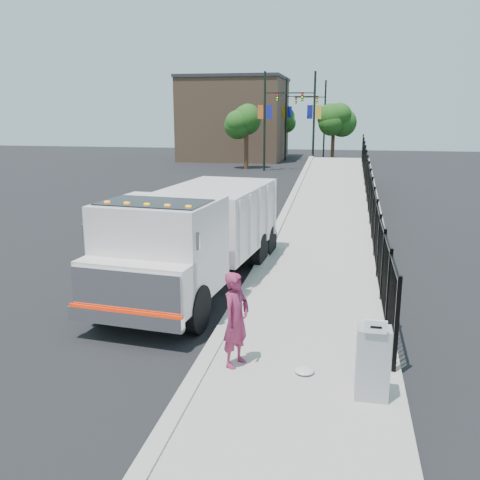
# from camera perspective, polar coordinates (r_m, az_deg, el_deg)

# --- Properties ---
(ground) EXTENTS (120.00, 120.00, 0.00)m
(ground) POSITION_cam_1_polar(r_m,az_deg,el_deg) (12.67, -1.11, -8.78)
(ground) COLOR black
(ground) RESTS_ON ground
(sidewalk) EXTENTS (3.55, 12.00, 0.12)m
(sidewalk) POSITION_cam_1_polar(r_m,az_deg,el_deg) (10.59, 6.99, -13.21)
(sidewalk) COLOR #9E998E
(sidewalk) RESTS_ON ground
(curb) EXTENTS (0.30, 12.00, 0.16)m
(curb) POSITION_cam_1_polar(r_m,az_deg,el_deg) (10.86, -3.42, -12.30)
(curb) COLOR #ADAAA3
(curb) RESTS_ON ground
(ramp) EXTENTS (3.95, 24.06, 3.19)m
(ramp) POSITION_cam_1_polar(r_m,az_deg,el_deg) (27.87, 10.26, 3.36)
(ramp) COLOR #9E998E
(ramp) RESTS_ON ground
(iron_fence) EXTENTS (0.10, 28.00, 1.80)m
(iron_fence) POSITION_cam_1_polar(r_m,az_deg,el_deg) (23.80, 13.57, 3.68)
(iron_fence) COLOR black
(iron_fence) RESTS_ON ground
(truck) EXTENTS (3.48, 8.54, 2.85)m
(truck) POSITION_cam_1_polar(r_m,az_deg,el_deg) (14.66, -4.87, 0.84)
(truck) COLOR black
(truck) RESTS_ON ground
(worker) EXTENTS (0.67, 0.78, 1.82)m
(worker) POSITION_cam_1_polar(r_m,az_deg,el_deg) (10.08, -0.43, -8.47)
(worker) COLOR maroon
(worker) RESTS_ON sidewalk
(utility_cabinet) EXTENTS (0.55, 0.40, 1.25)m
(utility_cabinet) POSITION_cam_1_polar(r_m,az_deg,el_deg) (9.36, 13.98, -12.62)
(utility_cabinet) COLOR gray
(utility_cabinet) RESTS_ON sidewalk
(arrow_sign) EXTENTS (0.35, 0.04, 0.22)m
(arrow_sign) POSITION_cam_1_polar(r_m,az_deg,el_deg) (8.86, 14.31, -8.97)
(arrow_sign) COLOR white
(arrow_sign) RESTS_ON utility_cabinet
(debris) EXTENTS (0.37, 0.37, 0.09)m
(debris) POSITION_cam_1_polar(r_m,az_deg,el_deg) (10.20, 6.88, -13.66)
(debris) COLOR silver
(debris) RESTS_ON sidewalk
(light_pole_0) EXTENTS (3.77, 0.22, 8.00)m
(light_pole_0) POSITION_cam_1_polar(r_m,az_deg,el_deg) (44.96, 3.04, 12.93)
(light_pole_0) COLOR black
(light_pole_0) RESTS_ON ground
(light_pole_1) EXTENTS (3.77, 0.22, 8.00)m
(light_pole_1) POSITION_cam_1_polar(r_m,az_deg,el_deg) (45.15, 7.50, 12.84)
(light_pole_1) COLOR black
(light_pole_1) RESTS_ON ground
(light_pole_2) EXTENTS (3.77, 0.22, 8.00)m
(light_pole_2) POSITION_cam_1_polar(r_m,az_deg,el_deg) (55.04, 5.25, 12.99)
(light_pole_2) COLOR black
(light_pole_2) RESTS_ON ground
(light_pole_3) EXTENTS (3.77, 0.22, 8.00)m
(light_pole_3) POSITION_cam_1_polar(r_m,az_deg,el_deg) (57.98, 8.71, 12.92)
(light_pole_3) COLOR black
(light_pole_3) RESTS_ON ground
(tree_0) EXTENTS (2.58, 2.58, 5.29)m
(tree_0) POSITION_cam_1_polar(r_m,az_deg,el_deg) (46.37, 0.68, 12.44)
(tree_0) COLOR #382314
(tree_0) RESTS_ON ground
(tree_1) EXTENTS (2.51, 2.51, 5.25)m
(tree_1) POSITION_cam_1_polar(r_m,az_deg,el_deg) (52.41, 9.96, 12.36)
(tree_1) COLOR #382314
(tree_1) RESTS_ON ground
(tree_2) EXTENTS (2.39, 2.39, 5.19)m
(tree_2) POSITION_cam_1_polar(r_m,az_deg,el_deg) (58.92, 4.67, 12.61)
(tree_2) COLOR #382314
(tree_2) RESTS_ON ground
(building) EXTENTS (10.00, 10.00, 8.00)m
(building) POSITION_cam_1_polar(r_m,az_deg,el_deg) (56.64, -0.53, 12.69)
(building) COLOR #8C664C
(building) RESTS_ON ground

